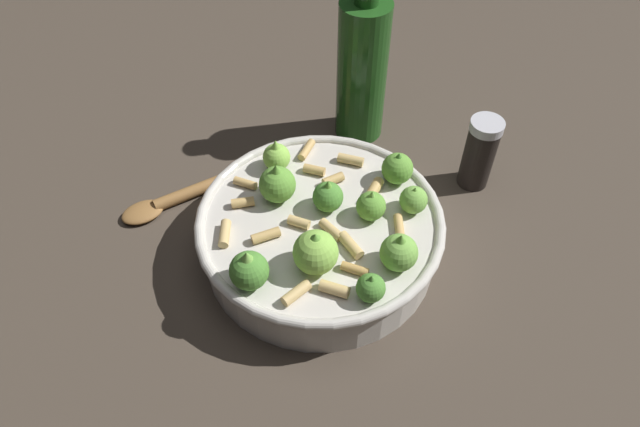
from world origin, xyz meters
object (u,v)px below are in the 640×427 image
object	(u,v)px
cooking_pan	(321,231)
olive_oil_bottle	(362,68)
pepper_shaker	(479,153)
wooden_spoon	(210,185)

from	to	relation	value
cooking_pan	olive_oil_bottle	size ratio (longest dim) A/B	1.13
pepper_shaker	wooden_spoon	size ratio (longest dim) A/B	0.40
cooking_pan	olive_oil_bottle	distance (m)	0.23
pepper_shaker	wooden_spoon	distance (m)	0.34
cooking_pan	olive_oil_bottle	world-z (taller)	olive_oil_bottle
cooking_pan	wooden_spoon	xyz separation A→B (m)	(-0.11, -0.13, -0.03)
pepper_shaker	wooden_spoon	bearing A→B (deg)	-92.94
cooking_pan	wooden_spoon	size ratio (longest dim) A/B	1.12
pepper_shaker	olive_oil_bottle	xyz separation A→B (m)	(-0.12, -0.13, 0.05)
cooking_pan	wooden_spoon	world-z (taller)	cooking_pan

